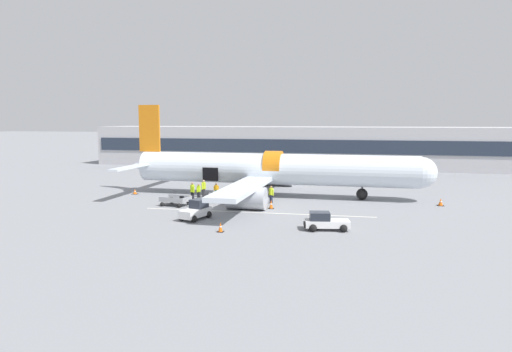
% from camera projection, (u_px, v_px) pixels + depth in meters
% --- Properties ---
extents(ground_plane, '(500.00, 500.00, 0.00)m').
position_uv_depth(ground_plane, '(262.00, 203.00, 44.21)').
color(ground_plane, gray).
extents(apron_marking_line, '(20.25, 0.96, 0.01)m').
position_uv_depth(apron_marking_line, '(256.00, 212.00, 39.44)').
color(apron_marking_line, silver).
rests_on(apron_marking_line, ground_plane).
extents(terminal_strip, '(74.94, 11.52, 6.85)m').
position_uv_depth(terminal_strip, '(308.00, 147.00, 79.33)').
color(terminal_strip, '#B2B2B7').
rests_on(terminal_strip, ground_plane).
extents(airplane, '(32.57, 29.76, 9.62)m').
position_uv_depth(airplane, '(269.00, 170.00, 47.72)').
color(airplane, silver).
rests_on(airplane, ground_plane).
extents(baggage_tug_lead, '(2.26, 3.23, 1.56)m').
position_uv_depth(baggage_tug_lead, '(196.00, 211.00, 36.81)').
color(baggage_tug_lead, white).
rests_on(baggage_tug_lead, ground_plane).
extents(baggage_tug_mid, '(3.47, 2.18, 1.32)m').
position_uv_depth(baggage_tug_mid, '(325.00, 222.00, 33.09)').
color(baggage_tug_mid, white).
rests_on(baggage_tug_mid, ground_plane).
extents(baggage_cart_loading, '(4.02, 1.91, 1.13)m').
position_uv_depth(baggage_cart_loading, '(226.00, 197.00, 44.31)').
color(baggage_cart_loading, '#B7BABF').
rests_on(baggage_cart_loading, ground_plane).
extents(baggage_cart_queued, '(3.60, 2.35, 0.98)m').
position_uv_depth(baggage_cart_queued, '(176.00, 201.00, 42.60)').
color(baggage_cart_queued, '#999BA0').
rests_on(baggage_cart_queued, ground_plane).
extents(ground_crew_loader_a, '(0.53, 0.46, 1.55)m').
position_uv_depth(ground_crew_loader_a, '(216.00, 190.00, 46.74)').
color(ground_crew_loader_a, black).
rests_on(ground_crew_loader_a, ground_plane).
extents(ground_crew_loader_b, '(0.50, 0.50, 1.57)m').
position_uv_depth(ground_crew_loader_b, '(259.00, 194.00, 44.23)').
color(ground_crew_loader_b, '#2D2D33').
rests_on(ground_crew_loader_b, ground_plane).
extents(ground_crew_driver, '(0.53, 0.63, 1.81)m').
position_uv_depth(ground_crew_driver, '(204.00, 188.00, 47.21)').
color(ground_crew_driver, '#2D2D33').
rests_on(ground_crew_driver, ground_plane).
extents(ground_crew_supervisor, '(0.59, 0.59, 1.84)m').
position_uv_depth(ground_crew_supervisor, '(192.00, 191.00, 45.12)').
color(ground_crew_supervisor, black).
rests_on(ground_crew_supervisor, ground_plane).
extents(ground_crew_helper, '(0.47, 0.54, 1.58)m').
position_uv_depth(ground_crew_helper, '(199.00, 191.00, 46.05)').
color(ground_crew_helper, black).
rests_on(ground_crew_helper, ground_plane).
extents(ground_crew_marshal, '(0.58, 0.52, 1.71)m').
position_uv_depth(ground_crew_marshal, '(271.00, 194.00, 43.72)').
color(ground_crew_marshal, '#1E2338').
rests_on(ground_crew_marshal, ground_plane).
extents(suitcase_on_tarmac_upright, '(0.37, 0.19, 0.60)m').
position_uv_depth(suitcase_on_tarmac_upright, '(199.00, 200.00, 44.11)').
color(suitcase_on_tarmac_upright, '#14472D').
rests_on(suitcase_on_tarmac_upright, ground_plane).
extents(safety_cone_nose, '(0.61, 0.61, 0.70)m').
position_uv_depth(safety_cone_nose, '(441.00, 202.00, 42.56)').
color(safety_cone_nose, black).
rests_on(safety_cone_nose, ground_plane).
extents(safety_cone_engine_left, '(0.45, 0.45, 0.71)m').
position_uv_depth(safety_cone_engine_left, '(220.00, 227.00, 32.52)').
color(safety_cone_engine_left, black).
rests_on(safety_cone_engine_left, ground_plane).
extents(safety_cone_wingtip, '(0.50, 0.50, 0.79)m').
position_uv_depth(safety_cone_wingtip, '(271.00, 205.00, 41.15)').
color(safety_cone_wingtip, black).
rests_on(safety_cone_wingtip, ground_plane).
extents(safety_cone_tail, '(0.59, 0.59, 0.56)m').
position_uv_depth(safety_cone_tail, '(135.00, 192.00, 49.29)').
color(safety_cone_tail, black).
rests_on(safety_cone_tail, ground_plane).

